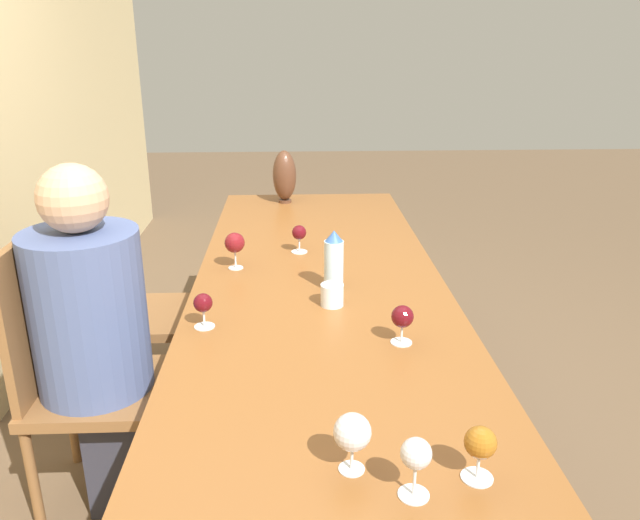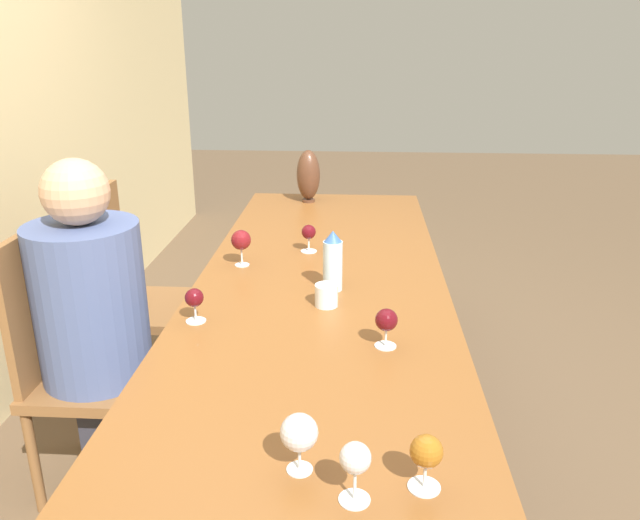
# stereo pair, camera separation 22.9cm
# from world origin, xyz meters

# --- Properties ---
(ground_plane) EXTENTS (14.00, 14.00, 0.00)m
(ground_plane) POSITION_xyz_m (0.00, 0.00, 0.00)
(ground_plane) COLOR brown
(dining_table) EXTENTS (2.81, 0.95, 0.73)m
(dining_table) POSITION_xyz_m (0.00, 0.00, 0.67)
(dining_table) COLOR brown
(dining_table) RESTS_ON ground_plane
(water_bottle) EXTENTS (0.07, 0.07, 0.22)m
(water_bottle) POSITION_xyz_m (-0.04, -0.05, 0.84)
(water_bottle) COLOR silver
(water_bottle) RESTS_ON dining_table
(water_tumbler) EXTENTS (0.08, 0.08, 0.08)m
(water_tumbler) POSITION_xyz_m (-0.19, -0.03, 0.77)
(water_tumbler) COLOR silver
(water_tumbler) RESTS_ON dining_table
(vase) EXTENTS (0.13, 0.13, 0.29)m
(vase) POSITION_xyz_m (1.23, 0.14, 0.88)
(vase) COLOR #4C2D1E
(vase) RESTS_ON dining_table
(wine_glass_0) EXTENTS (0.07, 0.07, 0.11)m
(wine_glass_0) POSITION_xyz_m (-0.34, 0.38, 0.81)
(wine_glass_0) COLOR silver
(wine_glass_0) RESTS_ON dining_table
(wine_glass_1) EXTENTS (0.07, 0.07, 0.12)m
(wine_glass_1) POSITION_xyz_m (-0.48, -0.23, 0.82)
(wine_glass_1) COLOR silver
(wine_glass_1) RESTS_ON dining_table
(wine_glass_2) EXTENTS (0.07, 0.07, 0.12)m
(wine_glass_2) POSITION_xyz_m (-1.10, -0.28, 0.82)
(wine_glass_2) COLOR silver
(wine_glass_2) RESTS_ON dining_table
(wine_glass_3) EXTENTS (0.06, 0.06, 0.13)m
(wine_glass_3) POSITION_xyz_m (-1.14, -0.14, 0.83)
(wine_glass_3) COLOR silver
(wine_glass_3) RESTS_ON dining_table
(wine_glass_4) EXTENTS (0.07, 0.07, 0.12)m
(wine_glass_4) POSITION_xyz_m (0.38, 0.07, 0.81)
(wine_glass_4) COLOR silver
(wine_glass_4) RESTS_ON dining_table
(wine_glass_5) EXTENTS (0.08, 0.08, 0.14)m
(wine_glass_5) POSITION_xyz_m (-1.06, -0.02, 0.82)
(wine_glass_5) COLOR silver
(wine_glass_5) RESTS_ON dining_table
(wine_glass_6) EXTENTS (0.08, 0.08, 0.15)m
(wine_glass_6) POSITION_xyz_m (0.19, 0.33, 0.84)
(wine_glass_6) COLOR silver
(wine_glass_6) RESTS_ON dining_table
(chair_near) EXTENTS (0.44, 0.44, 0.99)m
(chair_near) POSITION_xyz_m (-0.23, 0.86, 0.52)
(chair_near) COLOR brown
(chair_near) RESTS_ON ground_plane
(chair_far) EXTENTS (0.44, 0.44, 0.99)m
(chair_far) POSITION_xyz_m (0.39, 0.86, 0.52)
(chair_far) COLOR brown
(chair_far) RESTS_ON ground_plane
(person_near) EXTENTS (0.38, 0.38, 1.24)m
(person_near) POSITION_xyz_m (-0.23, 0.77, 0.66)
(person_near) COLOR #2D2D38
(person_near) RESTS_ON ground_plane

